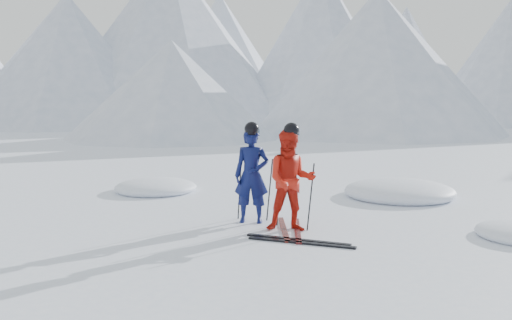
% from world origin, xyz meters
% --- Properties ---
extents(ground, '(160.00, 160.00, 0.00)m').
position_xyz_m(ground, '(0.00, 0.00, 0.00)').
color(ground, white).
rests_on(ground, ground).
extents(skier_blue, '(0.70, 0.55, 1.70)m').
position_xyz_m(skier_blue, '(-2.01, 0.23, 0.85)').
color(skier_blue, '#0C1349').
rests_on(skier_blue, ground).
extents(skier_red, '(1.01, 0.90, 1.71)m').
position_xyz_m(skier_red, '(-1.17, -0.11, 0.86)').
color(skier_red, red).
rests_on(skier_red, ground).
extents(pole_blue_left, '(0.11, 0.08, 1.13)m').
position_xyz_m(pole_blue_left, '(-2.31, 0.38, 0.57)').
color(pole_blue_left, black).
rests_on(pole_blue_left, ground).
extents(pole_blue_right, '(0.11, 0.07, 1.13)m').
position_xyz_m(pole_blue_right, '(-1.76, 0.48, 0.57)').
color(pole_blue_right, black).
rests_on(pole_blue_right, ground).
extents(pole_red_left, '(0.12, 0.09, 1.14)m').
position_xyz_m(pole_red_left, '(-1.47, 0.14, 0.57)').
color(pole_red_left, black).
rests_on(pole_red_left, ground).
extents(pole_red_right, '(0.12, 0.08, 1.14)m').
position_xyz_m(pole_red_right, '(-0.87, 0.04, 0.57)').
color(pole_red_right, black).
rests_on(pole_red_right, ground).
extents(ski_worn_left, '(0.74, 1.60, 0.03)m').
position_xyz_m(ski_worn_left, '(-1.29, -0.11, 0.01)').
color(ski_worn_left, black).
rests_on(ski_worn_left, ground).
extents(ski_worn_right, '(0.63, 1.64, 0.03)m').
position_xyz_m(ski_worn_right, '(-1.05, -0.11, 0.01)').
color(ski_worn_right, black).
rests_on(ski_worn_right, ground).
extents(ski_loose_a, '(1.70, 0.12, 0.03)m').
position_xyz_m(ski_loose_a, '(-0.86, -0.70, 0.01)').
color(ski_loose_a, black).
rests_on(ski_loose_a, ground).
extents(ski_loose_b, '(1.70, 0.12, 0.03)m').
position_xyz_m(ski_loose_b, '(-0.76, -0.85, 0.01)').
color(ski_loose_b, black).
rests_on(ski_loose_b, ground).
extents(snow_lumps, '(10.87, 6.92, 0.55)m').
position_xyz_m(snow_lumps, '(-0.92, 2.86, 0.00)').
color(snow_lumps, white).
rests_on(snow_lumps, ground).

